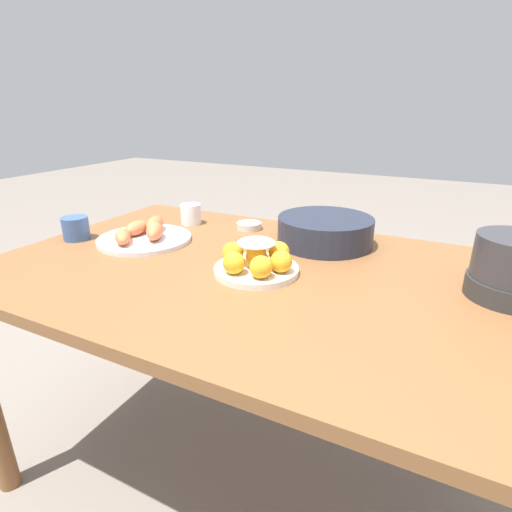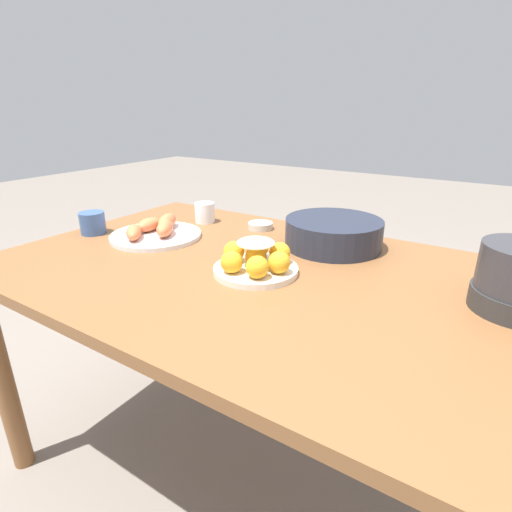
% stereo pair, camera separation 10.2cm
% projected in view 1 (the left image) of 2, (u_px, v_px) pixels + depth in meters
% --- Properties ---
extents(ground_plane, '(12.00, 12.00, 0.00)m').
position_uv_depth(ground_plane, '(256.00, 468.00, 1.30)').
color(ground_plane, slate).
extents(dining_table, '(1.41, 0.89, 0.71)m').
position_uv_depth(dining_table, '(256.00, 298.00, 1.08)').
color(dining_table, brown).
rests_on(dining_table, ground_plane).
extents(cake_plate, '(0.22, 0.22, 0.09)m').
position_uv_depth(cake_plate, '(257.00, 260.00, 1.01)').
color(cake_plate, silver).
rests_on(cake_plate, dining_table).
extents(serving_bowl, '(0.29, 0.29, 0.09)m').
position_uv_depth(serving_bowl, '(325.00, 230.00, 1.22)').
color(serving_bowl, '#232838').
rests_on(serving_bowl, dining_table).
extents(sauce_bowl, '(0.09, 0.09, 0.02)m').
position_uv_depth(sauce_bowl, '(249.00, 225.00, 1.37)').
color(sauce_bowl, beige).
rests_on(sauce_bowl, dining_table).
extents(seafood_platter, '(0.29, 0.29, 0.06)m').
position_uv_depth(seafood_platter, '(144.00, 235.00, 1.25)').
color(seafood_platter, silver).
rests_on(seafood_platter, dining_table).
extents(cup_near, '(0.08, 0.08, 0.07)m').
position_uv_depth(cup_near, '(76.00, 228.00, 1.26)').
color(cup_near, '#38568E').
rests_on(cup_near, dining_table).
extents(cup_far, '(0.07, 0.07, 0.07)m').
position_uv_depth(cup_far, '(191.00, 214.00, 1.43)').
color(cup_far, white).
rests_on(cup_far, dining_table).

